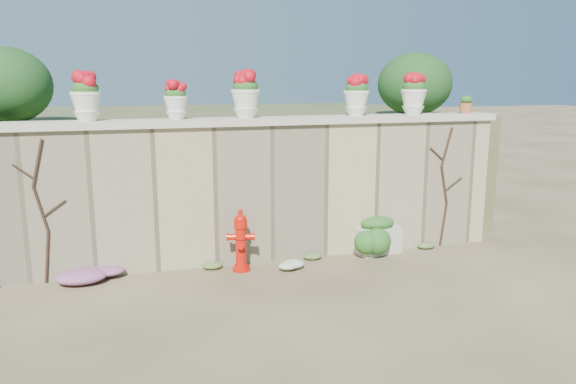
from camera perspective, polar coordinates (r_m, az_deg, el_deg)
name	(u,v)px	position (r m, az deg, el deg)	size (l,w,h in m)	color
ground	(274,305)	(6.82, -1.40, -11.44)	(80.00, 80.00, 0.00)	brown
stone_wall	(242,194)	(8.20, -4.72, -0.19)	(8.00, 0.40, 2.00)	tan
wall_cap	(241,121)	(8.05, -4.84, 7.15)	(8.10, 0.52, 0.10)	beige
raised_fill	(209,163)	(11.30, -8.06, 2.98)	(9.00, 6.00, 2.00)	#384C23
back_shrub_left	(6,85)	(9.20, -26.77, 9.64)	(1.30, 1.30, 1.10)	#143814
back_shrub_right	(415,84)	(10.36, 12.74, 10.66)	(1.30, 1.30, 1.10)	#143814
vine_left	(42,210)	(7.89, -23.73, -1.67)	(0.60, 0.04, 1.91)	black
vine_right	(445,185)	(9.20, 15.65, 0.66)	(0.60, 0.04, 1.91)	black
fire_hydrant	(241,240)	(7.86, -4.82, -4.88)	(0.38, 0.27, 0.88)	red
planter_box	(377,236)	(8.79, 9.04, -4.42)	(0.75, 0.53, 0.57)	beige
green_shrub	(369,240)	(8.50, 8.23, -4.81)	(0.60, 0.54, 0.57)	#1E5119
magenta_clump	(95,273)	(7.95, -19.02, -7.79)	(0.87, 0.58, 0.23)	#C527B3
white_flowers	(291,265)	(7.93, 0.33, -7.41)	(0.47, 0.37, 0.17)	white
urn_pot_1	(86,98)	(7.88, -19.85, 9.01)	(0.39, 0.39, 0.62)	silver
urn_pot_2	(176,101)	(7.90, -11.32, 9.09)	(0.33, 0.33, 0.51)	silver
urn_pot_3	(246,95)	(8.05, -4.33, 9.78)	(0.41, 0.41, 0.64)	silver
urn_pot_4	(356,96)	(8.57, 6.96, 9.70)	(0.38, 0.38, 0.60)	silver
urn_pot_5	(414,94)	(8.99, 12.65, 9.66)	(0.40, 0.40, 0.62)	silver
terracotta_pot	(466,105)	(9.49, 17.63, 8.38)	(0.23, 0.23, 0.27)	#A76033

